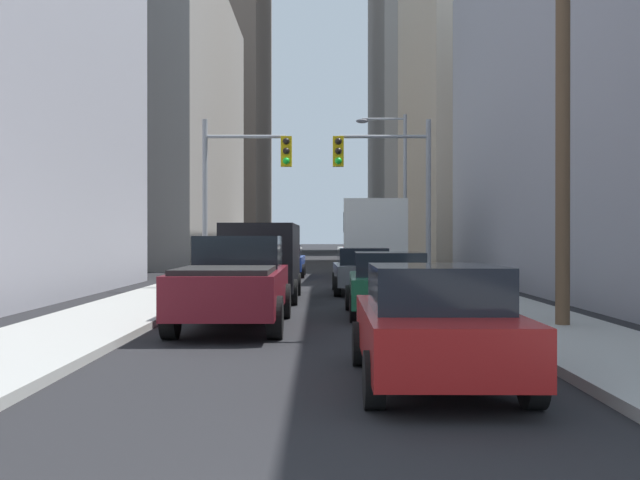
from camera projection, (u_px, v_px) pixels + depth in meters
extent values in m
cube|color=#9E9E99|center=(258.00, 262.00, 52.81)|extent=(2.66, 160.00, 0.15)
cube|color=#9E9E99|center=(386.00, 262.00, 52.77)|extent=(2.66, 160.00, 0.15)
cube|color=silver|center=(375.00, 236.00, 33.86)|extent=(2.95, 11.59, 2.90)
cube|color=black|center=(348.00, 225.00, 33.86)|extent=(0.43, 10.57, 0.80)
cube|color=red|center=(348.00, 248.00, 33.87)|extent=(0.43, 10.57, 0.28)
cylinder|color=black|center=(347.00, 264.00, 37.89)|extent=(0.32, 1.00, 1.00)
cylinder|color=black|center=(392.00, 264.00, 37.88)|extent=(0.32, 1.00, 1.00)
cylinder|color=black|center=(352.00, 270.00, 30.65)|extent=(0.32, 1.00, 1.00)
cylinder|color=black|center=(408.00, 270.00, 30.64)|extent=(0.32, 1.00, 1.00)
cube|color=maroon|center=(237.00, 289.00, 15.01)|extent=(2.02, 5.41, 0.80)
cube|color=black|center=(243.00, 252.00, 15.98)|extent=(1.81, 1.81, 0.70)
cube|color=black|center=(229.00, 270.00, 13.65)|extent=(1.77, 2.38, 0.10)
cylinder|color=black|center=(205.00, 301.00, 16.74)|extent=(0.28, 0.80, 0.80)
cylinder|color=black|center=(288.00, 301.00, 16.73)|extent=(0.28, 0.80, 0.80)
cylinder|color=black|center=(174.00, 317.00, 13.28)|extent=(0.28, 0.80, 0.80)
cylinder|color=black|center=(279.00, 317.00, 13.28)|extent=(0.28, 0.80, 0.80)
cube|color=black|center=(267.00, 256.00, 21.63)|extent=(2.04, 5.22, 1.90)
cube|color=black|center=(273.00, 242.00, 24.23)|extent=(1.76, 0.03, 0.60)
cylinder|color=black|center=(241.00, 284.00, 23.30)|extent=(0.24, 0.72, 0.72)
cylinder|color=black|center=(301.00, 284.00, 23.29)|extent=(0.24, 0.72, 0.72)
cylinder|color=black|center=(227.00, 292.00, 19.97)|extent=(0.24, 0.72, 0.72)
cylinder|color=black|center=(297.00, 292.00, 19.97)|extent=(0.24, 0.72, 0.72)
cube|color=maroon|center=(437.00, 334.00, 9.20)|extent=(1.84, 4.22, 0.65)
cube|color=black|center=(439.00, 287.00, 9.05)|extent=(1.60, 1.92, 0.55)
cylinder|color=black|center=(364.00, 344.00, 10.55)|extent=(0.22, 0.64, 0.64)
cylinder|color=black|center=(482.00, 344.00, 10.54)|extent=(0.22, 0.64, 0.64)
cylinder|color=black|center=(377.00, 380.00, 7.86)|extent=(0.22, 0.64, 0.64)
cylinder|color=black|center=(537.00, 380.00, 7.85)|extent=(0.22, 0.64, 0.64)
cube|color=#195938|center=(392.00, 289.00, 17.20)|extent=(1.94, 4.26, 0.65)
cube|color=black|center=(392.00, 264.00, 17.04)|extent=(1.65, 1.95, 0.55)
cylinder|color=black|center=(353.00, 298.00, 18.55)|extent=(0.22, 0.64, 0.64)
cylinder|color=black|center=(421.00, 298.00, 18.54)|extent=(0.22, 0.64, 0.64)
cylinder|color=black|center=(358.00, 308.00, 15.86)|extent=(0.22, 0.64, 0.64)
cylinder|color=black|center=(437.00, 308.00, 15.85)|extent=(0.22, 0.64, 0.64)
cube|color=slate|center=(366.00, 274.00, 24.21)|extent=(1.87, 4.23, 0.65)
cube|color=black|center=(366.00, 256.00, 24.05)|extent=(1.61, 1.92, 0.55)
cylinder|color=black|center=(339.00, 281.00, 25.56)|extent=(0.22, 0.64, 0.64)
cylinder|color=black|center=(388.00, 281.00, 25.55)|extent=(0.22, 0.64, 0.64)
cylinder|color=black|center=(341.00, 286.00, 22.87)|extent=(0.22, 0.64, 0.64)
cylinder|color=black|center=(395.00, 286.00, 22.86)|extent=(0.22, 0.64, 0.64)
cube|color=navy|center=(288.00, 263.00, 34.46)|extent=(1.88, 4.24, 0.65)
cube|color=black|center=(288.00, 251.00, 34.31)|extent=(1.62, 1.93, 0.55)
cylinder|color=black|center=(272.00, 269.00, 35.81)|extent=(0.22, 0.64, 0.64)
cylinder|color=black|center=(307.00, 269.00, 35.80)|extent=(0.22, 0.64, 0.64)
cylinder|color=black|center=(268.00, 271.00, 33.12)|extent=(0.22, 0.64, 0.64)
cylinder|color=black|center=(306.00, 271.00, 33.11)|extent=(0.22, 0.64, 0.64)
cylinder|color=gray|center=(209.00, 205.00, 25.35)|extent=(0.18, 0.18, 6.00)
cylinder|color=gray|center=(249.00, 137.00, 25.33)|extent=(2.85, 0.12, 0.12)
cube|color=gold|center=(290.00, 152.00, 25.33)|extent=(0.38, 0.30, 1.05)
sphere|color=black|center=(290.00, 141.00, 25.16)|extent=(0.24, 0.24, 0.24)
sphere|color=black|center=(290.00, 151.00, 25.16)|extent=(0.24, 0.24, 0.24)
sphere|color=#19D833|center=(290.00, 161.00, 25.16)|extent=(0.24, 0.24, 0.24)
cylinder|color=gray|center=(432.00, 205.00, 25.31)|extent=(0.18, 0.18, 6.00)
cylinder|color=gray|center=(387.00, 137.00, 25.31)|extent=(3.16, 0.12, 0.12)
cube|color=gold|center=(342.00, 152.00, 25.32)|extent=(0.38, 0.30, 1.05)
sphere|color=black|center=(342.00, 141.00, 25.15)|extent=(0.24, 0.24, 0.24)
sphere|color=black|center=(342.00, 151.00, 25.15)|extent=(0.24, 0.24, 0.24)
sphere|color=#19D833|center=(342.00, 161.00, 25.15)|extent=(0.24, 0.24, 0.24)
cylinder|color=brown|center=(567.00, 86.00, 14.25)|extent=(0.28, 0.28, 9.71)
cylinder|color=gray|center=(409.00, 196.00, 33.13)|extent=(0.16, 0.16, 7.50)
cylinder|color=gray|center=(387.00, 119.00, 33.12)|extent=(1.97, 0.10, 0.10)
ellipsoid|color=#4C4C51|center=(366.00, 121.00, 33.13)|extent=(0.56, 0.32, 0.20)
cube|color=gray|center=(56.00, 125.00, 52.33)|extent=(24.78, 27.29, 19.95)
cube|color=#66564C|center=(186.00, 46.00, 94.00)|extent=(21.44, 26.31, 53.43)
cube|color=#B7A893|center=(592.00, 63.00, 51.63)|extent=(25.00, 20.55, 28.61)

